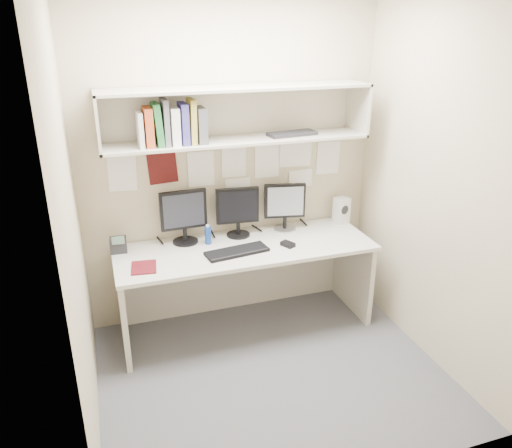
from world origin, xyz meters
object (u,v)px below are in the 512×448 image
object	(u,v)px
desk_phone	(118,245)
speaker	(341,210)
monitor_center	(238,209)
desk	(245,287)
keyboard	(237,252)
maroon_notebook	(144,267)
monitor_left	(184,214)
monitor_right	(285,204)

from	to	relation	value
desk_phone	speaker	bearing A→B (deg)	4.23
monitor_center	speaker	world-z (taller)	monitor_center
desk	keyboard	distance (m)	0.40
maroon_notebook	desk_phone	distance (m)	0.37
desk	monitor_left	size ratio (longest dim) A/B	4.70
speaker	monitor_center	bearing A→B (deg)	162.27
monitor_right	speaker	world-z (taller)	monitor_right
monitor_right	desk	bearing A→B (deg)	-140.64
monitor_right	speaker	distance (m)	0.54
desk_phone	monitor_left	bearing A→B (deg)	6.64
maroon_notebook	monitor_left	bearing A→B (deg)	51.70
keyboard	speaker	size ratio (longest dim) A/B	2.15
monitor_right	speaker	bearing A→B (deg)	10.63
monitor_left	monitor_right	distance (m)	0.84
keyboard	desk_phone	size ratio (longest dim) A/B	3.22
desk	monitor_right	xyz separation A→B (m)	(0.41, 0.22, 0.58)
monitor_right	maroon_notebook	size ratio (longest dim) A/B	1.87
monitor_right	maroon_notebook	world-z (taller)	monitor_right
monitor_left	keyboard	distance (m)	0.52
monitor_left	monitor_right	size ratio (longest dim) A/B	1.07
monitor_left	monitor_center	xyz separation A→B (m)	(0.44, 0.00, -0.01)
monitor_right	keyboard	distance (m)	0.64
monitor_left	monitor_right	world-z (taller)	monitor_left
desk_phone	maroon_notebook	bearing A→B (deg)	-62.54
maroon_notebook	keyboard	bearing A→B (deg)	9.74
monitor_right	desk_phone	distance (m)	1.36
monitor_center	desk_phone	xyz separation A→B (m)	(-0.95, -0.03, -0.17)
monitor_left	speaker	world-z (taller)	monitor_left
monitor_right	keyboard	bearing A→B (deg)	-135.82
monitor_center	speaker	xyz separation A→B (m)	(0.93, -0.01, -0.11)
monitor_center	maroon_notebook	xyz separation A→B (m)	(-0.80, -0.36, -0.22)
speaker	maroon_notebook	xyz separation A→B (m)	(-1.73, -0.35, -0.11)
desk	monitor_right	world-z (taller)	monitor_right
speaker	maroon_notebook	world-z (taller)	speaker
keyboard	monitor_center	bearing A→B (deg)	64.40
monitor_center	monitor_left	bearing A→B (deg)	-174.27
monitor_left	desk_phone	distance (m)	0.54
monitor_center	keyboard	bearing A→B (deg)	-101.90
desk	monitor_center	bearing A→B (deg)	87.82
speaker	maroon_notebook	bearing A→B (deg)	174.27
desk	monitor_left	bearing A→B (deg)	152.84
monitor_left	maroon_notebook	world-z (taller)	monitor_left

